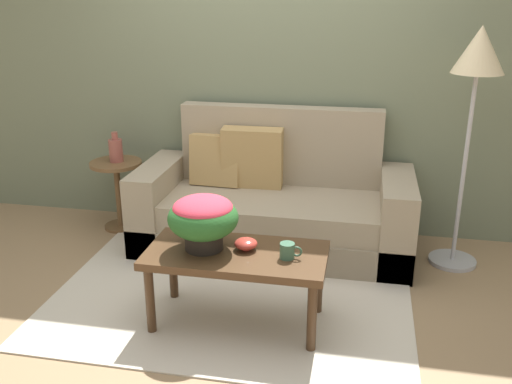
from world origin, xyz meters
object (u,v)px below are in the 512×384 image
object	(u,v)px
floor_lamp	(477,74)
snack_bowl	(246,244)
couch	(272,207)
coffee_mug	(288,251)
table_vase	(116,150)
side_table	(117,183)
potted_plant	(203,217)
coffee_table	(236,261)

from	to	relation	value
floor_lamp	snack_bowl	world-z (taller)	floor_lamp
couch	coffee_mug	distance (m)	1.21
snack_bowl	table_vase	bearing A→B (deg)	138.20
snack_bowl	coffee_mug	bearing A→B (deg)	-13.96
floor_lamp	couch	bearing A→B (deg)	177.66
floor_lamp	coffee_mug	xyz separation A→B (m)	(-1.08, -1.10, -0.86)
table_vase	floor_lamp	bearing A→B (deg)	-3.20
side_table	coffee_mug	distance (m)	2.02
side_table	floor_lamp	world-z (taller)	floor_lamp
table_vase	potted_plant	bearing A→B (deg)	-48.34
side_table	potted_plant	world-z (taller)	potted_plant
couch	coffee_table	distance (m)	1.13
coffee_table	floor_lamp	world-z (taller)	floor_lamp
side_table	floor_lamp	size ratio (longest dim) A/B	0.34
couch	potted_plant	distance (m)	1.20
floor_lamp	potted_plant	xyz separation A→B (m)	(-1.57, -1.07, -0.71)
floor_lamp	table_vase	world-z (taller)	floor_lamp
side_table	snack_bowl	xyz separation A→B (m)	(1.33, -1.18, 0.11)
floor_lamp	potted_plant	size ratio (longest dim) A/B	4.13
floor_lamp	potted_plant	bearing A→B (deg)	-145.76
snack_bowl	coffee_table	bearing A→B (deg)	-144.02
snack_bowl	table_vase	distance (m)	1.79
coffee_table	table_vase	distance (m)	1.79
coffee_table	floor_lamp	xyz separation A→B (m)	(1.38, 1.07, 0.97)
floor_lamp	snack_bowl	distance (m)	1.90
couch	floor_lamp	distance (m)	1.72
floor_lamp	coffee_mug	bearing A→B (deg)	-134.31
side_table	coffee_mug	xyz separation A→B (m)	(1.59, -1.24, 0.12)
coffee_table	snack_bowl	xyz separation A→B (m)	(0.05, 0.04, 0.10)
potted_plant	coffee_mug	xyz separation A→B (m)	(0.50, -0.03, -0.15)
potted_plant	table_vase	world-z (taller)	table_vase
coffee_table	snack_bowl	size ratio (longest dim) A/B	7.77
couch	potted_plant	world-z (taller)	couch
potted_plant	coffee_mug	distance (m)	0.52
table_vase	coffee_mug	bearing A→B (deg)	-38.32
couch	table_vase	bearing A→B (deg)	175.90
coffee_table	snack_bowl	world-z (taller)	snack_bowl
couch	side_table	bearing A→B (deg)	176.44
coffee_mug	coffee_table	bearing A→B (deg)	174.82
snack_bowl	potted_plant	bearing A→B (deg)	-172.50
coffee_table	table_vase	xyz separation A→B (m)	(-1.28, 1.22, 0.27)
potted_plant	coffee_mug	size ratio (longest dim) A/B	3.19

